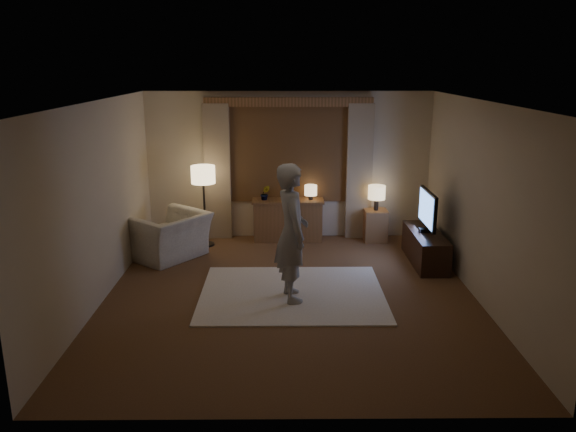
{
  "coord_description": "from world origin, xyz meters",
  "views": [
    {
      "loc": [
        -0.09,
        -7.09,
        3.07
      ],
      "look_at": [
        -0.03,
        0.6,
        0.96
      ],
      "focal_mm": 35.0,
      "sensor_mm": 36.0,
      "label": 1
    }
  ],
  "objects_px": {
    "sideboard": "(288,221)",
    "tv_stand": "(425,247)",
    "armchair": "(169,236)",
    "side_table": "(375,225)",
    "person": "(292,233)"
  },
  "relations": [
    {
      "from": "tv_stand",
      "to": "person",
      "type": "distance_m",
      "value": 2.66
    },
    {
      "from": "side_table",
      "to": "tv_stand",
      "type": "xyz_separation_m",
      "value": [
        0.61,
        -1.14,
        -0.03
      ]
    },
    {
      "from": "armchair",
      "to": "person",
      "type": "distance_m",
      "value": 2.65
    },
    {
      "from": "tv_stand",
      "to": "side_table",
      "type": "bearing_deg",
      "value": 118.11
    },
    {
      "from": "sideboard",
      "to": "armchair",
      "type": "relative_size",
      "value": 1.06
    },
    {
      "from": "sideboard",
      "to": "side_table",
      "type": "height_order",
      "value": "sideboard"
    },
    {
      "from": "tv_stand",
      "to": "armchair",
      "type": "bearing_deg",
      "value": 176.32
    },
    {
      "from": "sideboard",
      "to": "tv_stand",
      "type": "height_order",
      "value": "sideboard"
    },
    {
      "from": "tv_stand",
      "to": "person",
      "type": "height_order",
      "value": "person"
    },
    {
      "from": "sideboard",
      "to": "armchair",
      "type": "height_order",
      "value": "armchair"
    },
    {
      "from": "armchair",
      "to": "side_table",
      "type": "distance_m",
      "value": 3.6
    },
    {
      "from": "side_table",
      "to": "tv_stand",
      "type": "height_order",
      "value": "side_table"
    },
    {
      "from": "sideboard",
      "to": "person",
      "type": "xyz_separation_m",
      "value": [
        0.03,
        -2.62,
        0.58
      ]
    },
    {
      "from": "armchair",
      "to": "person",
      "type": "xyz_separation_m",
      "value": [
        1.96,
        -1.69,
        0.57
      ]
    },
    {
      "from": "armchair",
      "to": "tv_stand",
      "type": "height_order",
      "value": "armchair"
    }
  ]
}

